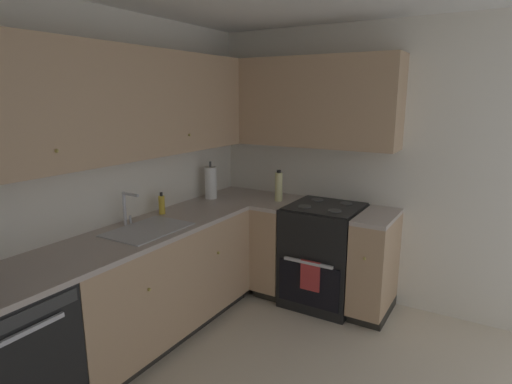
{
  "coord_description": "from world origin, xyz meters",
  "views": [
    {
      "loc": [
        -1.75,
        -0.95,
        1.84
      ],
      "look_at": [
        1.0,
        0.69,
        1.11
      ],
      "focal_mm": 29.59,
      "sensor_mm": 36.0,
      "label": 1
    }
  ],
  "objects_px": {
    "paper_towel_roll": "(211,183)",
    "oil_bottle": "(279,186)",
    "soap_bottle": "(162,205)",
    "oven_range": "(324,254)",
    "dishwasher": "(2,365)"
  },
  "relations": [
    {
      "from": "paper_towel_roll",
      "to": "oil_bottle",
      "type": "xyz_separation_m",
      "value": [
        0.24,
        -0.59,
        -0.02
      ]
    },
    {
      "from": "soap_bottle",
      "to": "oil_bottle",
      "type": "distance_m",
      "value": 1.08
    },
    {
      "from": "soap_bottle",
      "to": "paper_towel_roll",
      "type": "height_order",
      "value": "paper_towel_roll"
    },
    {
      "from": "paper_towel_roll",
      "to": "soap_bottle",
      "type": "bearing_deg",
      "value": 178.21
    },
    {
      "from": "oven_range",
      "to": "paper_towel_roll",
      "type": "relative_size",
      "value": 2.9
    },
    {
      "from": "dishwasher",
      "to": "paper_towel_roll",
      "type": "height_order",
      "value": "paper_towel_roll"
    },
    {
      "from": "soap_bottle",
      "to": "dishwasher",
      "type": "bearing_deg",
      "value": -172.92
    },
    {
      "from": "oven_range",
      "to": "soap_bottle",
      "type": "height_order",
      "value": "soap_bottle"
    },
    {
      "from": "dishwasher",
      "to": "oil_bottle",
      "type": "distance_m",
      "value": 2.45
    },
    {
      "from": "oven_range",
      "to": "dishwasher",
      "type": "bearing_deg",
      "value": 159.36
    },
    {
      "from": "dishwasher",
      "to": "soap_bottle",
      "type": "distance_m",
      "value": 1.56
    },
    {
      "from": "dishwasher",
      "to": "paper_towel_roll",
      "type": "distance_m",
      "value": 2.19
    },
    {
      "from": "oven_range",
      "to": "oil_bottle",
      "type": "bearing_deg",
      "value": 92.32
    },
    {
      "from": "oven_range",
      "to": "paper_towel_roll",
      "type": "height_order",
      "value": "paper_towel_roll"
    },
    {
      "from": "paper_towel_roll",
      "to": "oil_bottle",
      "type": "distance_m",
      "value": 0.64
    }
  ]
}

